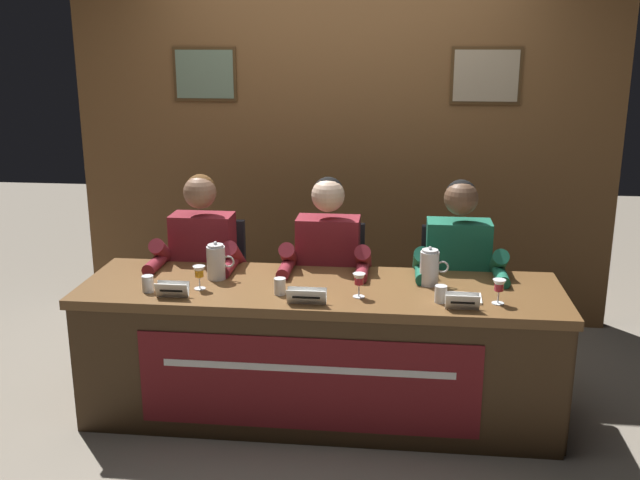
% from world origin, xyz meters
% --- Properties ---
extents(ground_plane, '(12.00, 12.00, 0.00)m').
position_xyz_m(ground_plane, '(0.00, 0.00, 0.00)').
color(ground_plane, gray).
extents(wall_back_panelled, '(3.73, 0.14, 2.60)m').
position_xyz_m(wall_back_panelled, '(0.00, 1.45, 1.30)').
color(wall_back_panelled, brown).
rests_on(wall_back_panelled, ground_plane).
extents(conference_table, '(2.53, 0.74, 0.73)m').
position_xyz_m(conference_table, '(-0.00, -0.10, 0.48)').
color(conference_table, brown).
rests_on(conference_table, ground_plane).
extents(chair_left, '(0.44, 0.45, 0.90)m').
position_xyz_m(chair_left, '(-0.74, 0.55, 0.44)').
color(chair_left, black).
rests_on(chair_left, ground_plane).
extents(panelist_left, '(0.51, 0.48, 1.23)m').
position_xyz_m(panelist_left, '(-0.74, 0.35, 0.71)').
color(panelist_left, black).
rests_on(panelist_left, ground_plane).
extents(nameplate_left, '(0.17, 0.06, 0.08)m').
position_xyz_m(nameplate_left, '(-0.72, -0.25, 0.77)').
color(nameplate_left, white).
rests_on(nameplate_left, conference_table).
extents(juice_glass_left, '(0.06, 0.06, 0.12)m').
position_xyz_m(juice_glass_left, '(-0.61, -0.12, 0.81)').
color(juice_glass_left, white).
rests_on(juice_glass_left, conference_table).
extents(water_cup_left, '(0.06, 0.06, 0.08)m').
position_xyz_m(water_cup_left, '(-0.87, -0.19, 0.76)').
color(water_cup_left, silver).
rests_on(water_cup_left, conference_table).
extents(chair_center, '(0.44, 0.45, 0.90)m').
position_xyz_m(chair_center, '(0.00, 0.55, 0.44)').
color(chair_center, black).
rests_on(chair_center, ground_plane).
extents(panelist_center, '(0.51, 0.48, 1.23)m').
position_xyz_m(panelist_center, '(0.00, 0.35, 0.71)').
color(panelist_center, black).
rests_on(panelist_center, ground_plane).
extents(nameplate_center, '(0.19, 0.06, 0.08)m').
position_xyz_m(nameplate_center, '(-0.04, -0.27, 0.77)').
color(nameplate_center, white).
rests_on(nameplate_center, conference_table).
extents(juice_glass_center, '(0.06, 0.06, 0.12)m').
position_xyz_m(juice_glass_center, '(0.21, -0.15, 0.81)').
color(juice_glass_center, white).
rests_on(juice_glass_center, conference_table).
extents(water_cup_center, '(0.06, 0.06, 0.08)m').
position_xyz_m(water_cup_center, '(-0.19, -0.15, 0.76)').
color(water_cup_center, silver).
rests_on(water_cup_center, conference_table).
extents(chair_right, '(0.44, 0.45, 0.90)m').
position_xyz_m(chair_right, '(0.74, 0.55, 0.44)').
color(chair_right, black).
rests_on(chair_right, ground_plane).
extents(panelist_right, '(0.51, 0.48, 1.23)m').
position_xyz_m(panelist_right, '(0.74, 0.35, 0.71)').
color(panelist_right, black).
rests_on(panelist_right, ground_plane).
extents(nameplate_right, '(0.16, 0.06, 0.08)m').
position_xyz_m(nameplate_right, '(0.72, -0.27, 0.77)').
color(nameplate_right, white).
rests_on(nameplate_right, conference_table).
extents(juice_glass_right, '(0.06, 0.06, 0.12)m').
position_xyz_m(juice_glass_right, '(0.90, -0.17, 0.81)').
color(juice_glass_right, white).
rests_on(juice_glass_right, conference_table).
extents(water_cup_right, '(0.06, 0.06, 0.08)m').
position_xyz_m(water_cup_right, '(0.62, -0.18, 0.76)').
color(water_cup_right, silver).
rests_on(water_cup_right, conference_table).
extents(water_pitcher_left_side, '(0.15, 0.10, 0.21)m').
position_xyz_m(water_pitcher_left_side, '(-0.57, 0.06, 0.82)').
color(water_pitcher_left_side, silver).
rests_on(water_pitcher_left_side, conference_table).
extents(water_pitcher_right_side, '(0.15, 0.10, 0.21)m').
position_xyz_m(water_pitcher_right_side, '(0.57, 0.08, 0.82)').
color(water_pitcher_right_side, silver).
rests_on(water_pitcher_right_side, conference_table).
extents(document_stack_right, '(0.22, 0.16, 0.01)m').
position_xyz_m(document_stack_right, '(0.72, -0.12, 0.73)').
color(document_stack_right, white).
rests_on(document_stack_right, conference_table).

